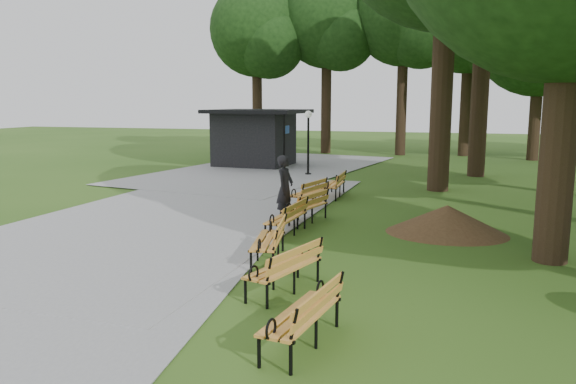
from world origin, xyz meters
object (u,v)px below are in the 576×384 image
(person, at_px, (285,188))
(bench_0, at_px, (301,315))
(bench_2, at_px, (268,241))
(bench_1, at_px, (284,268))
(bench_4, at_px, (305,207))
(kiosk, at_px, (254,138))
(bench_6, at_px, (334,185))
(bench_5, at_px, (307,193))
(dirt_mound, at_px, (447,219))
(lamp_post, at_px, (308,129))
(bench_3, at_px, (286,218))

(person, relative_size, bench_0, 0.97)
(person, bearing_deg, bench_2, -161.04)
(person, xyz_separation_m, bench_1, (1.72, -5.77, -0.48))
(person, height_order, bench_4, person)
(kiosk, xyz_separation_m, bench_6, (5.92, -8.21, -1.02))
(bench_5, xyz_separation_m, bench_6, (0.44, 1.98, 0.00))
(dirt_mound, bearing_deg, lamp_post, 121.95)
(bench_0, bearing_deg, bench_3, -152.86)
(dirt_mound, distance_m, bench_2, 5.10)
(dirt_mound, xyz_separation_m, bench_2, (-3.57, -3.64, 0.07))
(bench_6, bearing_deg, dirt_mound, 39.00)
(person, xyz_separation_m, kiosk, (-5.39, 12.35, 0.54))
(bench_0, height_order, bench_5, same)
(dirt_mound, relative_size, bench_2, 1.35)
(lamp_post, bearing_deg, bench_2, -79.08)
(dirt_mound, relative_size, bench_6, 1.35)
(person, xyz_separation_m, bench_6, (0.54, 4.15, -0.48))
(dirt_mound, distance_m, bench_1, 6.02)
(person, height_order, bench_5, person)
(kiosk, bearing_deg, bench_1, -64.63)
(bench_3, bearing_deg, lamp_post, -164.44)
(person, distance_m, dirt_mound, 4.46)
(person, distance_m, bench_4, 0.81)
(bench_2, bearing_deg, kiosk, -169.65)
(bench_1, bearing_deg, bench_4, -152.48)
(bench_1, xyz_separation_m, bench_6, (-1.18, 9.91, 0.00))
(person, bearing_deg, dirt_mound, -87.85)
(bench_5, distance_m, bench_6, 2.03)
(lamp_post, height_order, bench_0, lamp_post)
(kiosk, distance_m, dirt_mound, 16.11)
(bench_2, bearing_deg, bench_5, 176.42)
(bench_6, bearing_deg, kiosk, -145.68)
(bench_0, bearing_deg, bench_1, -148.21)
(bench_1, distance_m, bench_2, 1.95)
(bench_4, bearing_deg, bench_6, -164.81)
(kiosk, distance_m, bench_3, 15.28)
(kiosk, relative_size, bench_0, 2.45)
(bench_6, bearing_deg, bench_0, 8.22)
(bench_4, bearing_deg, bench_0, 28.25)
(bench_6, bearing_deg, bench_4, -0.24)
(person, relative_size, bench_6, 0.97)
(lamp_post, xyz_separation_m, bench_2, (2.62, -13.56, -1.68))
(bench_4, bearing_deg, lamp_post, -152.12)
(person, xyz_separation_m, dirt_mound, (4.41, -0.39, -0.55))
(bench_5, bearing_deg, bench_2, 19.61)
(bench_1, bearing_deg, bench_0, 39.78)
(dirt_mound, xyz_separation_m, bench_6, (-3.87, 4.54, 0.07))
(lamp_post, height_order, bench_4, lamp_post)
(bench_0, xyz_separation_m, bench_6, (-2.05, 11.93, 0.00))
(bench_4, distance_m, bench_6, 4.30)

